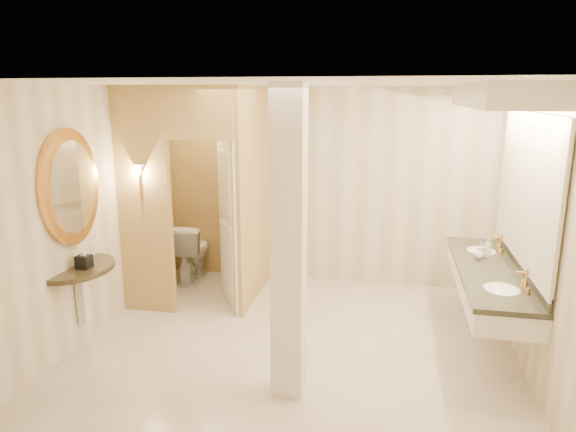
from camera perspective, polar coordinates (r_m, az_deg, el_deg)
floor at (r=5.67m, az=0.95°, el=-13.91°), size 4.50×4.50×0.00m
ceiling at (r=5.03m, az=1.08°, el=14.53°), size 4.50×4.50×0.00m
wall_back at (r=7.12m, az=3.98°, el=3.28°), size 4.50×0.02×2.70m
wall_front at (r=3.34m, az=-5.41°, el=-8.76°), size 4.50×0.02×2.70m
wall_left at (r=6.01m, az=-20.58°, el=0.53°), size 0.02×4.00×2.70m
wall_right at (r=5.28m, az=25.81°, el=-1.69°), size 0.02×4.00×2.70m
toilet_closet at (r=6.38m, az=-7.39°, el=2.32°), size 1.50×1.55×2.70m
wall_sconce at (r=6.15m, az=-16.19°, el=4.76°), size 0.14×0.14×0.42m
vanity at (r=5.48m, az=22.53°, el=2.13°), size 0.75×2.40×2.09m
console_shelf at (r=5.61m, az=-22.75°, el=-0.69°), size 0.90×0.90×1.90m
pillar at (r=4.32m, az=0.09°, el=-3.46°), size 0.27×0.27×2.70m
tissue_box at (r=5.63m, az=-21.72°, el=-4.74°), size 0.14×0.14×0.13m
toilet at (r=7.45m, az=-10.75°, el=-3.85°), size 0.52×0.85×0.84m
soap_bottle_a at (r=6.01m, az=20.66°, el=-3.47°), size 0.06×0.06×0.14m
soap_bottle_b at (r=5.87m, az=20.46°, el=-3.88°), size 0.13×0.13×0.13m
soap_bottle_c at (r=5.96m, az=21.29°, el=-3.29°), size 0.11×0.11×0.22m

